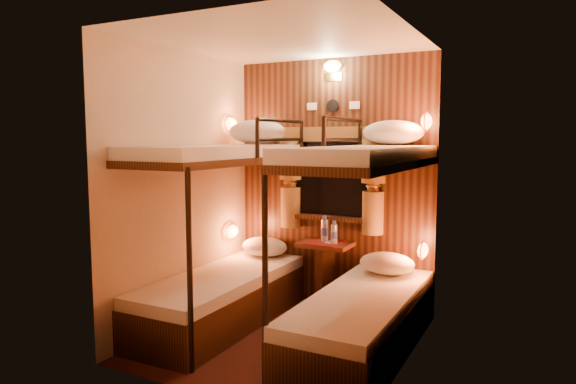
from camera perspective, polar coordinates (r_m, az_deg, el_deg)
The scene contains 22 objects.
floor at distance 4.38m, azimuth -0.46°, elevation -16.00°, with size 2.10×2.10×0.00m, color #36140E.
ceiling at distance 4.13m, azimuth -0.49°, elevation 16.56°, with size 2.10×2.10×0.00m, color silver.
wall_back at distance 5.04m, azimuth 5.07°, elevation 0.95°, with size 2.40×2.40×0.00m, color #C6B293.
wall_front at distance 3.20m, azimuth -9.22°, elevation -2.05°, with size 2.40×2.40×0.00m, color #C6B293.
wall_left at distance 4.63m, azimuth -11.50°, elevation 0.40°, with size 2.40×2.40×0.00m, color #C6B293.
wall_right at distance 3.73m, azimuth 13.25°, elevation -0.98°, with size 2.40×2.40×0.00m, color #C6B293.
back_panel at distance 5.02m, azimuth 5.00°, elevation 0.94°, with size 2.00×0.03×2.40m, color black.
bunk_left at distance 4.59m, azimuth -7.32°, elevation -7.71°, with size 0.72×1.90×1.82m.
bunk_right at distance 4.02m, azimuth 8.32°, elevation -9.71°, with size 0.72×1.90×1.82m.
window at distance 5.00m, azimuth 4.87°, elevation 0.69°, with size 1.00×0.12×0.79m.
curtains at distance 4.96m, azimuth 4.73°, elevation 1.61°, with size 1.10×0.22×1.00m.
back_fixtures at distance 5.01m, azimuth 4.96°, elevation 12.91°, with size 0.54×0.09×0.48m.
reading_lamps at distance 4.71m, azimuth 3.47°, elevation 1.10°, with size 2.00×0.20×1.25m.
table at distance 4.99m, azimuth 4.11°, elevation -8.26°, with size 0.50×0.34×0.66m.
bottle_left at distance 4.97m, azimuth 4.09°, elevation -4.26°, with size 0.07×0.07×0.25m.
bottle_right at distance 4.86m, azimuth 5.14°, elevation -4.67°, with size 0.06×0.06×0.22m.
sachet_a at distance 4.90m, azimuth 4.51°, elevation -5.65°, with size 0.07×0.06×0.01m, color silver.
sachet_b at distance 4.98m, azimuth 4.97°, elevation -5.48°, with size 0.08×0.06×0.01m, color silver.
pillow_lower_left at distance 5.21m, azimuth -2.63°, elevation -6.07°, with size 0.48×0.35×0.19m, color silver.
pillow_lower_right at distance 4.61m, azimuth 10.94°, elevation -7.79°, with size 0.48×0.35×0.19m, color silver.
pillow_upper_left at distance 4.98m, azimuth -3.47°, elevation 6.70°, with size 0.59×0.42×0.23m, color silver.
pillow_upper_right at distance 4.59m, azimuth 11.61°, elevation 6.52°, with size 0.54×0.38×0.21m, color silver.
Camera 1 is at (1.88, -3.60, 1.65)m, focal length 32.00 mm.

